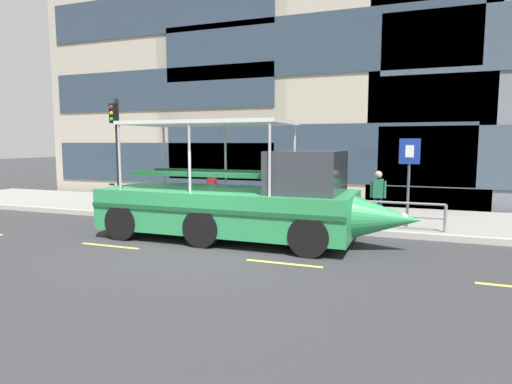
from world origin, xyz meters
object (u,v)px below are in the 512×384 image
at_px(traffic_light_pole, 117,143).
at_px(pedestrian_mid_left, 284,189).
at_px(pedestrian_mid_right, 212,188).
at_px(leaned_bicycle, 117,199).
at_px(parking_sign, 409,167).
at_px(duck_tour_boat, 243,202).
at_px(pedestrian_near_bow, 378,192).

bearing_deg(traffic_light_pole, pedestrian_mid_left, 8.72).
bearing_deg(pedestrian_mid_right, leaned_bicycle, -176.45).
bearing_deg(parking_sign, leaned_bicycle, -179.77).
relative_size(duck_tour_boat, pedestrian_mid_left, 5.85).
bearing_deg(pedestrian_mid_right, pedestrian_mid_left, 13.08).
xyz_separation_m(duck_tour_boat, pedestrian_mid_right, (-2.39, 2.89, 0.01)).
height_order(duck_tour_boat, pedestrian_mid_left, duck_tour_boat).
bearing_deg(leaned_bicycle, duck_tour_boat, -22.53).
distance_m(parking_sign, pedestrian_near_bow, 1.20).
bearing_deg(pedestrian_mid_left, parking_sign, -10.74).
relative_size(traffic_light_pole, pedestrian_mid_left, 2.74).
bearing_deg(pedestrian_near_bow, pedestrian_mid_left, 168.76).
bearing_deg(duck_tour_boat, leaned_bicycle, 157.47).
xyz_separation_m(parking_sign, duck_tour_boat, (-4.28, -2.68, -0.91)).
distance_m(leaned_bicycle, pedestrian_mid_left, 6.57).
distance_m(traffic_light_pole, leaned_bicycle, 2.16).
bearing_deg(pedestrian_near_bow, parking_sign, -8.89).
relative_size(leaned_bicycle, pedestrian_mid_left, 1.14).
bearing_deg(duck_tour_boat, pedestrian_near_bow, 39.74).
relative_size(duck_tour_boat, pedestrian_mid_right, 5.91).
bearing_deg(pedestrian_mid_right, pedestrian_near_bow, -0.65).
xyz_separation_m(leaned_bicycle, pedestrian_mid_right, (3.98, 0.25, 0.53)).
xyz_separation_m(traffic_light_pole, pedestrian_mid_right, (3.79, 0.38, -1.62)).
distance_m(traffic_light_pole, pedestrian_mid_left, 6.58).
distance_m(traffic_light_pole, pedestrian_near_bow, 9.70).
distance_m(parking_sign, pedestrian_mid_left, 4.32).
xyz_separation_m(traffic_light_pole, leaned_bicycle, (-0.19, 0.14, -2.15)).
xyz_separation_m(parking_sign, pedestrian_mid_right, (-6.67, 0.20, -0.90)).
xyz_separation_m(duck_tour_boat, pedestrian_mid_left, (0.13, 3.47, 0.02)).
bearing_deg(pedestrian_mid_right, duck_tour_boat, -50.43).
xyz_separation_m(parking_sign, pedestrian_near_bow, (-0.89, 0.14, -0.80)).
bearing_deg(pedestrian_mid_right, traffic_light_pole, -174.23).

